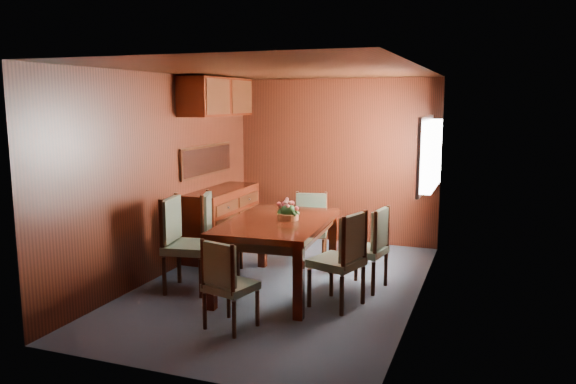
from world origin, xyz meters
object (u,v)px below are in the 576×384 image
at_px(chair_right_near, 343,255).
at_px(dining_table, 278,230).
at_px(sideboard, 222,221).
at_px(chair_head, 226,280).
at_px(flower_centerpiece, 288,209).
at_px(chair_left_near, 182,238).

bearing_deg(chair_right_near, dining_table, 88.44).
relative_size(sideboard, chair_head, 1.64).
height_order(sideboard, chair_right_near, chair_right_near).
bearing_deg(sideboard, dining_table, -41.87).
bearing_deg(chair_right_near, flower_centerpiece, 82.06).
bearing_deg(chair_left_near, chair_head, 38.80).
relative_size(sideboard, chair_left_near, 1.33).
bearing_deg(flower_centerpiece, sideboard, 141.78).
distance_m(chair_left_near, chair_right_near, 1.81).
bearing_deg(chair_right_near, chair_head, 154.95).
distance_m(sideboard, chair_right_near, 2.50).
height_order(dining_table, flower_centerpiece, flower_centerpiece).
xyz_separation_m(dining_table, chair_head, (-0.03, -1.21, -0.20)).
xyz_separation_m(chair_right_near, flower_centerpiece, (-0.72, 0.34, 0.36)).
height_order(chair_right_near, flower_centerpiece, flower_centerpiece).
relative_size(sideboard, flower_centerpiece, 5.72).
height_order(sideboard, flower_centerpiece, flower_centerpiece).
height_order(dining_table, chair_head, chair_head).
height_order(chair_left_near, flower_centerpiece, chair_left_near).
distance_m(chair_right_near, chair_head, 1.26).
xyz_separation_m(sideboard, chair_left_near, (0.26, -1.50, 0.13)).
relative_size(dining_table, chair_left_near, 1.65).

